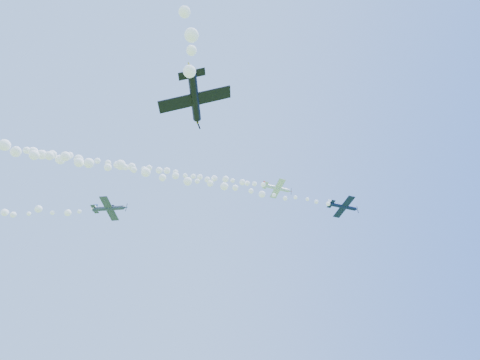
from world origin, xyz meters
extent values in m
cylinder|color=silver|center=(16.52, 9.62, 55.08)|extent=(5.86, 1.23, 1.35)
cone|color=silver|center=(19.63, 9.81, 54.78)|extent=(0.80, 0.82, 0.83)
cone|color=red|center=(20.06, 9.83, 54.74)|extent=(0.33, 0.29, 0.30)
cube|color=black|center=(19.94, 9.82, 54.75)|extent=(0.23, 0.17, 1.82)
cube|color=silver|center=(16.75, 9.63, 54.94)|extent=(1.88, 7.19, 0.37)
cube|color=silver|center=(13.95, 9.46, 55.37)|extent=(0.97, 2.54, 0.19)
cube|color=red|center=(13.92, 9.47, 55.90)|extent=(1.02, 0.16, 1.24)
sphere|color=black|center=(17.37, 9.67, 55.36)|extent=(0.80, 0.75, 0.76)
cylinder|color=#0C1437|center=(28.57, 3.84, 47.83)|extent=(5.80, 1.87, 0.96)
cone|color=#0C1437|center=(31.66, 4.16, 47.75)|extent=(0.82, 0.88, 0.78)
cone|color=white|center=(32.09, 4.20, 47.74)|extent=(0.34, 0.32, 0.28)
cube|color=black|center=(31.97, 4.19, 47.74)|extent=(0.10, 0.30, 1.82)
cube|color=#0C1437|center=(28.81, 3.85, 47.71)|extent=(2.16, 7.16, 0.79)
cube|color=#0C1437|center=(26.01, 3.58, 47.95)|extent=(1.07, 2.55, 0.32)
cube|color=white|center=(25.94, 3.62, 48.48)|extent=(0.93, 0.28, 1.17)
sphere|color=black|center=(29.39, 3.95, 48.17)|extent=(0.77, 0.81, 0.76)
cylinder|color=#353B4D|center=(-17.40, 6.36, 43.28)|extent=(5.85, 1.89, 0.91)
cone|color=#353B4D|center=(-14.38, 5.52, 43.33)|extent=(0.82, 0.89, 0.78)
cone|color=navy|center=(-13.96, 5.40, 43.34)|extent=(0.34, 0.32, 0.28)
cube|color=black|center=(-14.07, 5.43, 43.34)|extent=(0.09, 0.30, 1.84)
cube|color=#353B4D|center=(-17.17, 6.29, 43.17)|extent=(3.32, 7.25, 0.75)
cube|color=#353B4D|center=(-19.91, 7.07, 43.28)|extent=(1.47, 2.63, 0.30)
cube|color=navy|center=(-19.98, 7.13, 43.81)|extent=(0.91, 0.43, 1.18)
sphere|color=black|center=(-16.61, 6.17, 43.66)|extent=(0.86, 0.91, 0.76)
cylinder|color=black|center=(-4.37, -29.04, 36.89)|extent=(1.92, 6.85, 0.99)
cone|color=black|center=(-3.67, -25.43, 36.87)|extent=(1.01, 0.92, 0.91)
cone|color=gold|center=(-3.58, -24.93, 36.86)|extent=(0.36, 0.38, 0.32)
cube|color=black|center=(-3.60, -25.07, 36.86)|extent=(0.85, 0.23, 2.08)
cube|color=black|center=(-4.27, -28.77, 36.76)|extent=(8.12, 3.14, 2.91)
cube|color=black|center=(-4.96, -32.03, 36.96)|extent=(2.93, 1.46, 1.06)
cube|color=gold|center=(-5.17, -32.07, 37.55)|extent=(0.73, 1.16, 1.32)
sphere|color=black|center=(-4.32, -28.06, 37.29)|extent=(1.17, 1.00, 1.04)
camera|label=1|loc=(-4.95, -59.40, 2.00)|focal=30.00mm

